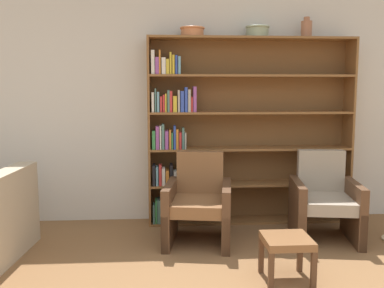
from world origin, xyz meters
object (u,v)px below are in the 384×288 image
bowl_terracotta (257,31)px  footstool (287,245)px  bookshelf (232,132)px  armchair_leather (198,203)px  armchair_cushioned (324,201)px  vase_tall (306,29)px  bowl_copper (192,31)px

bowl_terracotta → footstool: (-0.07, -1.56, -1.85)m
bookshelf → bowl_terracotta: (0.26, -0.02, 1.12)m
armchair_leather → armchair_cushioned: same height
armchair_leather → bookshelf: bearing=-115.8°
armchair_leather → footstool: 1.14m
vase_tall → bowl_terracotta: bearing=180.0°
armchair_leather → vase_tall: bearing=-145.2°
armchair_leather → armchair_cushioned: 1.29m
bookshelf → armchair_cushioned: size_ratio=2.61×
footstool → bowl_copper: bearing=112.5°
vase_tall → armchair_leather: size_ratio=0.25×
bookshelf → bowl_copper: 1.20m
armchair_leather → bowl_copper: bearing=-79.0°
bowl_copper → vase_tall: vase_tall is taller
vase_tall → armchair_cushioned: bearing=-85.8°
footstool → vase_tall: bearing=68.2°
bowl_terracotta → armchair_leather: size_ratio=0.30×
vase_tall → armchair_cushioned: size_ratio=0.25×
vase_tall → armchair_leather: 2.27m
armchair_cushioned → armchair_leather: bearing=8.8°
vase_tall → armchair_cushioned: vase_tall is taller
bookshelf → vase_tall: 1.41m
bowl_copper → vase_tall: 1.27m
armchair_leather → footstool: (0.62, -0.95, -0.09)m
bowl_terracotta → armchair_cushioned: bowl_terracotta is taller
footstool → armchair_cushioned: bearing=55.1°
bowl_copper → bowl_terracotta: bowl_terracotta is taller
bookshelf → armchair_leather: 1.00m
bookshelf → armchair_leather: size_ratio=2.61×
bowl_copper → bowl_terracotta: (0.72, 0.00, 0.01)m
bowl_copper → armchair_cushioned: (1.31, -0.60, -1.76)m
vase_tall → armchair_cushioned: 1.90m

